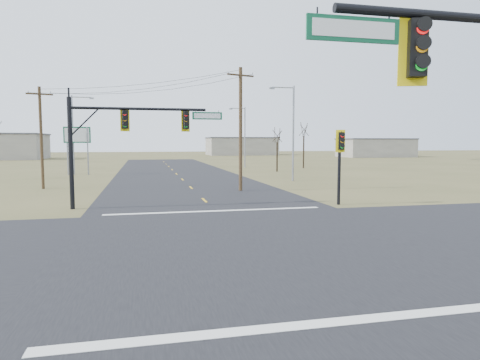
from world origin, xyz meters
name	(u,v)px	position (x,y,z in m)	size (l,w,h in m)	color
ground	(248,242)	(0.00, 0.00, 0.00)	(320.00, 320.00, 0.00)	brown
road_ew	(248,242)	(0.00, 0.00, 0.01)	(160.00, 14.00, 0.02)	black
road_ns	(248,242)	(0.00, 0.00, 0.01)	(14.00, 160.00, 0.02)	black
stop_bar_near	(333,322)	(0.00, -7.50, 0.03)	(12.00, 0.40, 0.01)	silver
stop_bar_far	(216,211)	(0.00, 7.50, 0.03)	(12.00, 0.40, 0.01)	silver
mast_arm_far	(128,128)	(-4.65, 10.16, 4.60)	(8.83, 0.59, 6.34)	black
pedestal_signal_ne	(341,150)	(7.78, 8.30, 3.32)	(0.66, 0.58, 4.58)	black
utility_pole_near	(241,127)	(3.56, 16.96, 4.95)	(2.25, 0.84, 9.53)	#4D3821
utility_pole_far	(41,136)	(-11.89, 21.92, 4.34)	(1.96, 0.73, 8.26)	#4D3821
highway_sign	(77,141)	(-11.28, 37.17, 3.99)	(2.94, 0.67, 5.59)	gray
streetlight_a	(291,128)	(10.33, 24.31, 5.20)	(2.59, 0.33, 9.27)	gray
streetlight_b	(244,134)	(10.90, 47.11, 5.07)	(2.53, 0.39, 9.03)	gray
streetlight_c	(75,130)	(-11.62, 37.68, 5.18)	(2.57, 0.24, 9.24)	gray
bare_tree_c	(277,135)	(13.10, 37.49, 4.78)	(3.17, 3.17, 6.09)	black
bare_tree_d	(304,129)	(19.13, 43.62, 5.70)	(2.84, 2.84, 7.08)	black
warehouse_mid	(241,147)	(25.00, 110.00, 2.50)	(20.00, 12.00, 5.00)	#A49E92
warehouse_right	(376,148)	(55.00, 85.00, 2.25)	(18.00, 10.00, 4.50)	#A49E92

